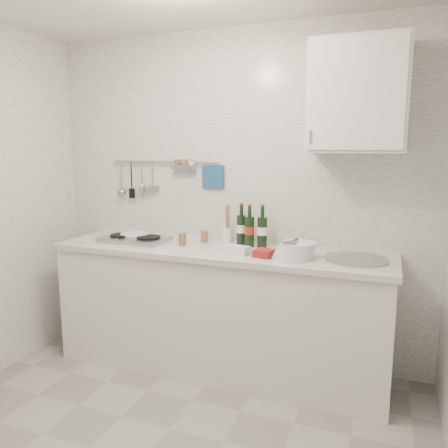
# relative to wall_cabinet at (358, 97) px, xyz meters

# --- Properties ---
(back_wall) EXTENTS (3.00, 0.02, 2.50)m
(back_wall) POSITION_rel_wall_cabinet_xyz_m (-0.90, 0.18, -0.70)
(back_wall) COLOR silver
(back_wall) RESTS_ON floor
(counter) EXTENTS (2.44, 0.64, 0.96)m
(counter) POSITION_rel_wall_cabinet_xyz_m (-0.89, -0.12, -1.52)
(counter) COLOR silver
(counter) RESTS_ON floor
(wall_rail) EXTENTS (0.98, 0.09, 0.34)m
(wall_rail) POSITION_rel_wall_cabinet_xyz_m (-1.50, 0.15, -0.52)
(wall_rail) COLOR #93969B
(wall_rail) RESTS_ON back_wall
(wall_cabinet) EXTENTS (0.60, 0.38, 0.70)m
(wall_cabinet) POSITION_rel_wall_cabinet_xyz_m (0.00, 0.00, 0.00)
(wall_cabinet) COLOR silver
(wall_cabinet) RESTS_ON back_wall
(plate_stack_hob) EXTENTS (0.26, 0.25, 0.05)m
(plate_stack_hob) POSITION_rel_wall_cabinet_xyz_m (-1.65, -0.06, -1.01)
(plate_stack_hob) COLOR #536ABD
(plate_stack_hob) RESTS_ON counter
(plate_stack_sink) EXTENTS (0.28, 0.27, 0.11)m
(plate_stack_sink) POSITION_rel_wall_cabinet_xyz_m (-0.33, -0.21, -0.98)
(plate_stack_sink) COLOR white
(plate_stack_sink) RESTS_ON counter
(wine_bottles) EXTENTS (0.24, 0.12, 0.31)m
(wine_bottles) POSITION_rel_wall_cabinet_xyz_m (-0.71, 0.03, -0.87)
(wine_bottles) COLOR black
(wine_bottles) RESTS_ON counter
(butter_dish) EXTENTS (0.20, 0.13, 0.06)m
(butter_dish) POSITION_rel_wall_cabinet_xyz_m (-0.73, -0.24, -1.00)
(butter_dish) COLOR white
(butter_dish) RESTS_ON counter
(strawberry_punnet) EXTENTS (0.14, 0.14, 0.05)m
(strawberry_punnet) POSITION_rel_wall_cabinet_xyz_m (-0.53, -0.25, -1.01)
(strawberry_punnet) COLOR maroon
(strawberry_punnet) RESTS_ON counter
(utensil_crock) EXTENTS (0.07, 0.07, 0.29)m
(utensil_crock) POSITION_rel_wall_cabinet_xyz_m (-0.91, 0.09, -0.96)
(utensil_crock) COLOR white
(utensil_crock) RESTS_ON counter
(jar_a) EXTENTS (0.06, 0.06, 0.09)m
(jar_a) POSITION_rel_wall_cabinet_xyz_m (-1.08, 0.05, -0.99)
(jar_a) COLOR brown
(jar_a) RESTS_ON counter
(jar_b) EXTENTS (0.07, 0.07, 0.08)m
(jar_b) POSITION_rel_wall_cabinet_xyz_m (-0.36, 0.10, -0.99)
(jar_b) COLOR brown
(jar_b) RESTS_ON counter
(jar_c) EXTENTS (0.06, 0.06, 0.08)m
(jar_c) POSITION_rel_wall_cabinet_xyz_m (-0.43, -0.01, -0.99)
(jar_c) COLOR brown
(jar_c) RESTS_ON counter
(jar_d) EXTENTS (0.06, 0.06, 0.10)m
(jar_d) POSITION_rel_wall_cabinet_xyz_m (-1.19, -0.12, -0.98)
(jar_d) COLOR brown
(jar_d) RESTS_ON counter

